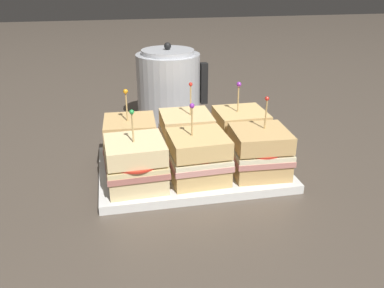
{
  "coord_description": "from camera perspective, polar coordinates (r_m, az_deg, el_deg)",
  "views": [
    {
      "loc": [
        -0.16,
        -0.79,
        0.42
      ],
      "look_at": [
        0.0,
        0.0,
        0.07
      ],
      "focal_mm": 38.0,
      "sensor_mm": 36.0,
      "label": 1
    }
  ],
  "objects": [
    {
      "name": "sandwich_front_left",
      "position": [
        0.8,
        -7.9,
        -2.75
      ],
      "size": [
        0.12,
        0.12,
        0.16
      ],
      "color": "beige",
      "rests_on": "serving_platter"
    },
    {
      "name": "sandwich_front_right",
      "position": [
        0.86,
        9.43,
        -1.07
      ],
      "size": [
        0.12,
        0.12,
        0.16
      ],
      "color": "tan",
      "rests_on": "serving_platter"
    },
    {
      "name": "serving_platter",
      "position": [
        0.9,
        0.0,
        -3.47
      ],
      "size": [
        0.4,
        0.27,
        0.02
      ],
      "color": "silver",
      "rests_on": "ground_plane"
    },
    {
      "name": "sandwich_back_left",
      "position": [
        0.92,
        -8.63,
        0.74
      ],
      "size": [
        0.12,
        0.12,
        0.16
      ],
      "color": "tan",
      "rests_on": "serving_platter"
    },
    {
      "name": "sandwich_back_right",
      "position": [
        0.96,
        6.78,
        1.91
      ],
      "size": [
        0.12,
        0.12,
        0.17
      ],
      "color": "tan",
      "rests_on": "serving_platter"
    },
    {
      "name": "ground_plane",
      "position": [
        0.9,
        0.0,
        -3.98
      ],
      "size": [
        6.0,
        6.0,
        0.0
      ],
      "primitive_type": "plane",
      "color": "#4C4238"
    },
    {
      "name": "kettle_steel",
      "position": [
        1.18,
        -3.19,
        7.99
      ],
      "size": [
        0.2,
        0.18,
        0.23
      ],
      "color": "#B7BABF",
      "rests_on": "ground_plane"
    },
    {
      "name": "sandwich_back_center",
      "position": [
        0.94,
        -0.81,
        1.41
      ],
      "size": [
        0.12,
        0.12,
        0.17
      ],
      "color": "#DBB77A",
      "rests_on": "serving_platter"
    },
    {
      "name": "sandwich_front_center",
      "position": [
        0.82,
        0.68,
        -1.87
      ],
      "size": [
        0.12,
        0.12,
        0.16
      ],
      "color": "tan",
      "rests_on": "serving_platter"
    }
  ]
}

